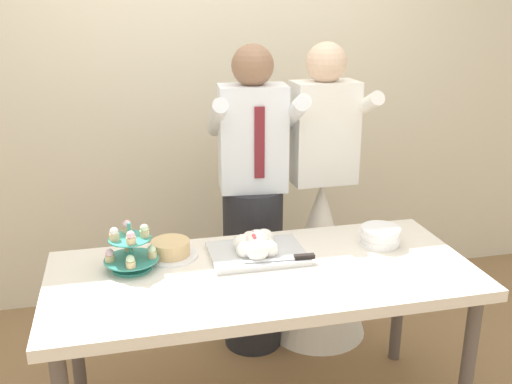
# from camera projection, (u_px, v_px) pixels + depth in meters

# --- Properties ---
(rear_wall) EXTENTS (5.20, 0.10, 2.90)m
(rear_wall) POSITION_uv_depth(u_px,v_px,m) (208.00, 70.00, 3.55)
(rear_wall) COLOR beige
(rear_wall) RESTS_ON ground_plane
(dessert_table) EXTENTS (1.80, 0.80, 0.78)m
(dessert_table) POSITION_uv_depth(u_px,v_px,m) (263.00, 286.00, 2.50)
(dessert_table) COLOR silver
(dessert_table) RESTS_ON ground_plane
(cupcake_stand) EXTENTS (0.23, 0.23, 0.21)m
(cupcake_stand) POSITION_uv_depth(u_px,v_px,m) (131.00, 251.00, 2.46)
(cupcake_stand) COLOR teal
(cupcake_stand) RESTS_ON dessert_table
(main_cake_tray) EXTENTS (0.44, 0.31, 0.12)m
(main_cake_tray) POSITION_uv_depth(u_px,v_px,m) (257.00, 248.00, 2.59)
(main_cake_tray) COLOR silver
(main_cake_tray) RESTS_ON dessert_table
(plate_stack) EXTENTS (0.19, 0.19, 0.09)m
(plate_stack) POSITION_uv_depth(u_px,v_px,m) (380.00, 236.00, 2.71)
(plate_stack) COLOR white
(plate_stack) RESTS_ON dessert_table
(round_cake) EXTENTS (0.24, 0.24, 0.08)m
(round_cake) POSITION_uv_depth(u_px,v_px,m) (171.00, 249.00, 2.59)
(round_cake) COLOR white
(round_cake) RESTS_ON dessert_table
(person_groom) EXTENTS (0.50, 0.52, 1.66)m
(person_groom) POSITION_uv_depth(u_px,v_px,m) (253.00, 220.00, 3.11)
(person_groom) COLOR #232328
(person_groom) RESTS_ON ground_plane
(person_bride) EXTENTS (0.56, 0.56, 1.66)m
(person_bride) POSITION_uv_depth(u_px,v_px,m) (320.00, 239.00, 3.28)
(person_bride) COLOR white
(person_bride) RESTS_ON ground_plane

